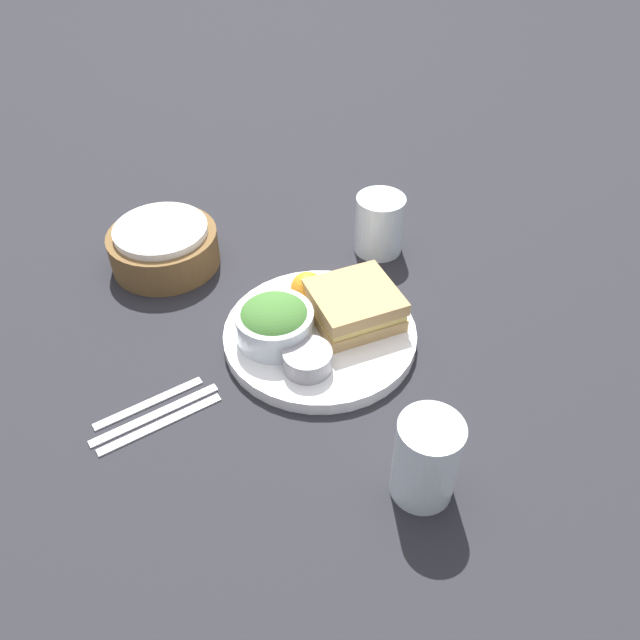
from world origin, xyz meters
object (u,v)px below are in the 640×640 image
object	(u,v)px
sandwich	(355,306)
fork	(161,424)
dressing_cup	(308,360)
water_glass	(426,459)
plate	(320,335)
bread_basket	(164,246)
knife	(155,414)
salad_bowl	(274,322)
spoon	(150,405)
drink_glass	(379,224)

from	to	relation	value
sandwich	fork	bearing A→B (deg)	-172.74
dressing_cup	fork	xyz separation A→B (m)	(-0.20, 0.02, -0.03)
dressing_cup	water_glass	size ratio (longest dim) A/B	0.58
dressing_cup	water_glass	distance (m)	0.22
plate	bread_basket	size ratio (longest dim) A/B	1.57
water_glass	sandwich	bearing A→B (deg)	75.91
plate	fork	distance (m)	0.25
plate	knife	world-z (taller)	plate
salad_bowl	spoon	bearing A→B (deg)	-173.44
sandwich	knife	bearing A→B (deg)	-176.08
sandwich	water_glass	bearing A→B (deg)	-104.09
sandwich	salad_bowl	xyz separation A→B (m)	(-0.12, 0.02, 0.00)
plate	sandwich	world-z (taller)	sandwich
plate	drink_glass	world-z (taller)	drink_glass
sandwich	water_glass	xyz separation A→B (m)	(-0.07, -0.27, 0.01)
drink_glass	fork	xyz separation A→B (m)	(-0.44, -0.19, -0.05)
sandwich	water_glass	size ratio (longest dim) A/B	1.12
dressing_cup	bread_basket	bearing A→B (deg)	105.03
sandwich	drink_glass	distance (m)	0.20
knife	water_glass	world-z (taller)	water_glass
plate	spoon	xyz separation A→B (m)	(-0.25, -0.00, -0.01)
bread_basket	water_glass	distance (m)	0.57
dressing_cup	bread_basket	xyz separation A→B (m)	(-0.09, 0.34, -0.00)
sandwich	dressing_cup	bearing A→B (deg)	-152.46
salad_bowl	fork	size ratio (longest dim) A/B	0.66
dressing_cup	knife	bearing A→B (deg)	170.74
salad_bowl	drink_glass	world-z (taller)	drink_glass
knife	sandwich	bearing A→B (deg)	178.80
plate	knife	bearing A→B (deg)	-174.88
salad_bowl	fork	bearing A→B (deg)	-162.94
plate	water_glass	size ratio (longest dim) A/B	2.43
fork	salad_bowl	bearing A→B (deg)	-168.06
sandwich	bread_basket	distance (m)	0.34
salad_bowl	water_glass	size ratio (longest dim) A/B	0.96
knife	water_glass	distance (m)	0.35
dressing_cup	water_glass	bearing A→B (deg)	-80.37
salad_bowl	knife	size ratio (longest dim) A/B	0.63
bread_basket	knife	world-z (taller)	bread_basket
bread_basket	drink_glass	bearing A→B (deg)	-21.52
sandwich	salad_bowl	distance (m)	0.12
plate	sandwich	bearing A→B (deg)	-1.55
salad_bowl	sandwich	bearing A→B (deg)	-9.08
salad_bowl	knife	bearing A→B (deg)	-168.14
fork	water_glass	distance (m)	0.34
spoon	sandwich	bearing A→B (deg)	175.47
plate	spoon	size ratio (longest dim) A/B	1.86
drink_glass	fork	bearing A→B (deg)	-156.63
fork	water_glass	xyz separation A→B (m)	(0.24, -0.23, 0.05)
sandwich	salad_bowl	world-z (taller)	salad_bowl
spoon	water_glass	size ratio (longest dim) A/B	1.30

